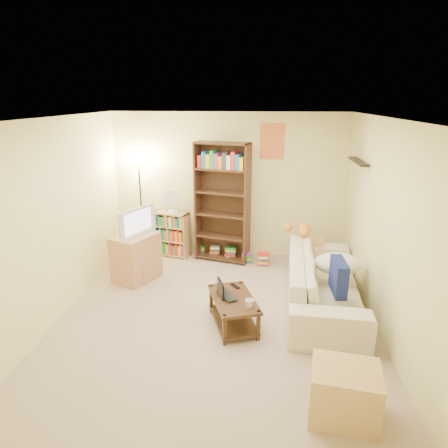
% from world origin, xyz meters
% --- Properties ---
extents(room, '(4.50, 4.54, 2.52)m').
position_xyz_m(room, '(0.00, 0.01, 1.62)').
color(room, '#BCA48D').
rests_on(room, ground).
extents(sofa, '(2.50, 1.27, 0.69)m').
position_xyz_m(sofa, '(1.43, 0.47, 0.35)').
color(sofa, beige).
rests_on(sofa, ground).
extents(navy_pillow, '(0.15, 0.46, 0.41)m').
position_xyz_m(navy_pillow, '(1.50, -0.05, 0.66)').
color(navy_pillow, navy).
rests_on(navy_pillow, sofa).
extents(cream_blanket, '(0.64, 0.46, 0.27)m').
position_xyz_m(cream_blanket, '(1.60, 0.51, 0.59)').
color(cream_blanket, beige).
rests_on(cream_blanket, sofa).
extents(tabby_cat, '(0.55, 0.22, 0.19)m').
position_xyz_m(tabby_cat, '(1.19, 1.40, 0.79)').
color(tabby_cat, orange).
rests_on(tabby_cat, sofa).
extents(coffee_table, '(0.72, 0.96, 0.38)m').
position_xyz_m(coffee_table, '(0.24, -0.17, 0.24)').
color(coffee_table, '#3B2916').
rests_on(coffee_table, ground).
extents(laptop, '(0.54, 0.52, 0.03)m').
position_xyz_m(laptop, '(0.20, -0.12, 0.39)').
color(laptop, black).
rests_on(laptop, coffee_table).
extents(laptop_screen, '(0.10, 0.27, 0.19)m').
position_xyz_m(laptop_screen, '(0.09, -0.16, 0.50)').
color(laptop_screen, white).
rests_on(laptop_screen, laptop).
extents(mug, '(0.13, 0.13, 0.10)m').
position_xyz_m(mug, '(0.44, -0.39, 0.43)').
color(mug, silver).
rests_on(mug, coffee_table).
extents(tv_remote, '(0.13, 0.15, 0.02)m').
position_xyz_m(tv_remote, '(0.24, 0.13, 0.39)').
color(tv_remote, black).
rests_on(tv_remote, coffee_table).
extents(tv_stand, '(0.72, 0.81, 0.72)m').
position_xyz_m(tv_stand, '(-1.35, 1.04, 0.36)').
color(tv_stand, tan).
rests_on(tv_stand, ground).
extents(television, '(0.83, 0.68, 0.44)m').
position_xyz_m(television, '(-1.35, 1.04, 0.94)').
color(television, black).
rests_on(television, tv_stand).
extents(tall_bookshelf, '(0.96, 0.54, 2.03)m').
position_xyz_m(tall_bookshelf, '(-0.09, 1.93, 1.07)').
color(tall_bookshelf, '#3C2017').
rests_on(tall_bookshelf, ground).
extents(short_bookshelf, '(0.67, 0.41, 0.80)m').
position_xyz_m(short_bookshelf, '(-1.01, 2.05, 0.40)').
color(short_bookshelf, tan).
rests_on(short_bookshelf, ground).
extents(desk_fan, '(0.29, 0.16, 0.42)m').
position_xyz_m(desk_fan, '(-0.96, 2.01, 1.04)').
color(desk_fan, white).
rests_on(desk_fan, short_bookshelf).
extents(floor_lamp, '(0.28, 0.28, 1.68)m').
position_xyz_m(floor_lamp, '(-1.52, 2.02, 1.34)').
color(floor_lamp, black).
rests_on(floor_lamp, ground).
extents(side_table, '(0.51, 0.51, 0.50)m').
position_xyz_m(side_table, '(1.38, 1.66, 0.25)').
color(side_table, tan).
rests_on(side_table, ground).
extents(end_cabinet, '(0.66, 0.58, 0.49)m').
position_xyz_m(end_cabinet, '(1.31, -1.57, 0.24)').
color(end_cabinet, tan).
rests_on(end_cabinet, ground).
extents(book_stacks, '(1.34, 0.57, 0.24)m').
position_xyz_m(book_stacks, '(0.08, 1.94, 0.10)').
color(book_stacks, red).
rests_on(book_stacks, ground).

